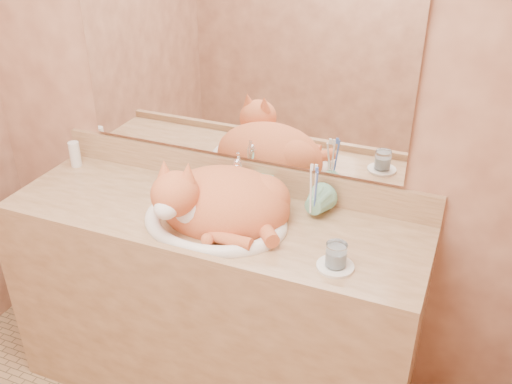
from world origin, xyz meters
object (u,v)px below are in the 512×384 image
at_px(sink_basin, 215,203).
at_px(toothbrush_cup, 312,208).
at_px(water_glass, 336,255).
at_px(vanity_counter, 213,307).
at_px(cat, 218,200).
at_px(soap_dispenser, 253,185).

relative_size(sink_basin, toothbrush_cup, 4.74).
relative_size(toothbrush_cup, water_glass, 1.37).
bearing_deg(water_glass, vanity_counter, 167.10).
xyz_separation_m(vanity_counter, sink_basin, (0.04, -0.02, 0.51)).
bearing_deg(cat, soap_dispenser, 50.74).
bearing_deg(vanity_counter, water_glass, -12.90).
xyz_separation_m(vanity_counter, water_glass, (0.51, -0.12, 0.48)).
bearing_deg(water_glass, cat, 166.06).
distance_m(soap_dispenser, toothbrush_cup, 0.24).
height_order(sink_basin, toothbrush_cup, sink_basin).
bearing_deg(water_glass, toothbrush_cup, 122.51).
xyz_separation_m(toothbrush_cup, water_glass, (0.16, -0.24, -0.00)).
height_order(vanity_counter, soap_dispenser, soap_dispenser).
distance_m(sink_basin, water_glass, 0.49).
height_order(cat, water_glass, cat).
bearing_deg(toothbrush_cup, sink_basin, -155.45).
relative_size(vanity_counter, toothbrush_cup, 14.46).
distance_m(vanity_counter, soap_dispenser, 0.55).
distance_m(cat, soap_dispenser, 0.16).
bearing_deg(cat, vanity_counter, 170.14).
relative_size(soap_dispenser, water_glass, 2.37).
xyz_separation_m(sink_basin, cat, (0.01, 0.02, 0.01)).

